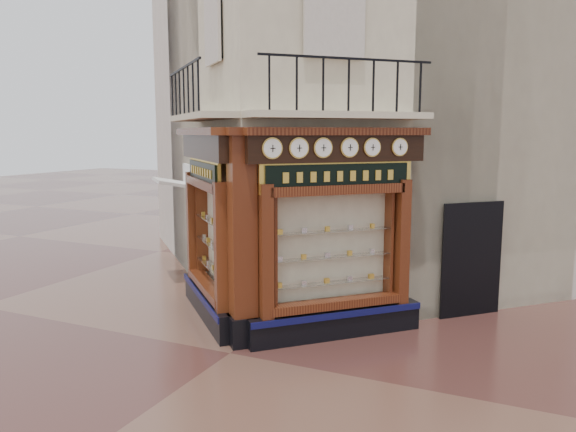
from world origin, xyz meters
The scene contains 17 objects.
ground centered at (0.00, 0.00, 0.00)m, with size 80.00×80.00×0.00m, color #482721.
main_building centered at (0.00, 6.16, 6.00)m, with size 8.00×8.00×12.00m, color beige.
neighbour_left centered at (-2.47, 8.63, 5.50)m, with size 8.00×8.00×11.00m, color beige.
neighbour_right centered at (2.47, 8.63, 5.50)m, with size 8.00×8.00×11.00m, color beige.
shopfront_left centered at (-1.41, 1.57, 1.98)m, with size 2.86×2.86×3.98m.
shopfront_right centered at (1.41, 1.57, 1.98)m, with size 2.86×2.86×3.98m.
corner_pilaster centered at (0.00, 0.50, 1.95)m, with size 0.85×0.85×3.98m.
balcony centered at (0.00, 1.49, 4.22)m, with size 5.94×2.97×1.03m.
clock_a centered at (0.61, 0.50, 3.62)m, with size 0.30×0.30×0.37m.
clock_b centered at (0.96, 0.85, 3.62)m, with size 0.30×0.30×0.37m.
clock_c centered at (1.28, 1.18, 3.62)m, with size 0.29×0.29×0.36m.
clock_d centered at (1.65, 1.55, 3.62)m, with size 0.29×0.29×0.36m.
clock_e centered at (1.98, 1.88, 3.62)m, with size 0.28×0.28×0.35m.
clock_f centered at (2.39, 2.29, 3.62)m, with size 0.28×0.28×0.34m.
awning centered at (-3.76, 3.56, 0.00)m, with size 1.41×0.85×0.08m, color silver, non-canonical shape.
signboard_left centered at (-1.46, 1.51, 3.10)m, with size 1.93×1.93×0.52m.
signboard_right centered at (1.46, 1.51, 3.10)m, with size 2.20×2.20×0.59m.
Camera 1 is at (4.90, -8.21, 3.88)m, focal length 35.00 mm.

